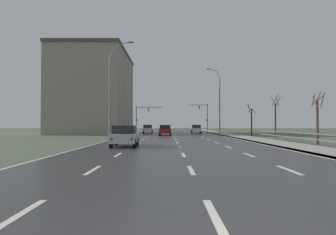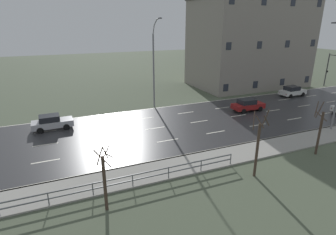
{
  "view_description": "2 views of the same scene",
  "coord_description": "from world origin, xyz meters",
  "px_view_note": "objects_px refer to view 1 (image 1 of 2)",
  "views": [
    {
      "loc": [
        -0.83,
        -3.46,
        1.65
      ],
      "look_at": [
        -0.69,
        45.85,
        2.76
      ],
      "focal_mm": 32.53,
      "sensor_mm": 36.0,
      "label": 1
    },
    {
      "loc": [
        25.81,
        19.66,
        10.75
      ],
      "look_at": [
        0.0,
        30.52,
        1.04
      ],
      "focal_mm": 29.39,
      "sensor_mm": 36.0,
      "label": 2
    }
  ],
  "objects_px": {
    "car_distant": "(195,129)",
    "car_near_left": "(147,129)",
    "traffic_signal_left": "(141,114)",
    "street_lamp_midground": "(218,102)",
    "street_lamp_left_bank": "(110,91)",
    "traffic_signal_right": "(204,114)",
    "brick_building": "(94,93)",
    "car_near_right": "(164,130)",
    "car_far_right": "(124,136)"
  },
  "relations": [
    {
      "from": "car_distant",
      "to": "car_near_left",
      "type": "relative_size",
      "value": 1.0
    },
    {
      "from": "car_distant",
      "to": "traffic_signal_left",
      "type": "bearing_deg",
      "value": 137.19
    },
    {
      "from": "car_distant",
      "to": "car_near_left",
      "type": "bearing_deg",
      "value": -178.79
    },
    {
      "from": "street_lamp_midground",
      "to": "traffic_signal_left",
      "type": "bearing_deg",
      "value": 128.01
    },
    {
      "from": "street_lamp_left_bank",
      "to": "traffic_signal_left",
      "type": "relative_size",
      "value": 1.88
    },
    {
      "from": "car_distant",
      "to": "car_near_left",
      "type": "xyz_separation_m",
      "value": [
        -9.01,
        0.18,
        0.0
      ]
    },
    {
      "from": "traffic_signal_right",
      "to": "brick_building",
      "type": "height_order",
      "value": "brick_building"
    },
    {
      "from": "car_near_left",
      "to": "street_lamp_left_bank",
      "type": "bearing_deg",
      "value": -99.1
    },
    {
      "from": "car_distant",
      "to": "brick_building",
      "type": "height_order",
      "value": "brick_building"
    },
    {
      "from": "street_lamp_midground",
      "to": "car_distant",
      "type": "bearing_deg",
      "value": 113.72
    },
    {
      "from": "street_lamp_left_bank",
      "to": "traffic_signal_left",
      "type": "xyz_separation_m",
      "value": [
        0.72,
        32.41,
        -1.65
      ]
    },
    {
      "from": "street_lamp_left_bank",
      "to": "traffic_signal_left",
      "type": "distance_m",
      "value": 32.46
    },
    {
      "from": "traffic_signal_left",
      "to": "car_distant",
      "type": "bearing_deg",
      "value": -45.14
    },
    {
      "from": "traffic_signal_left",
      "to": "car_near_right",
      "type": "bearing_deg",
      "value": -76.07
    },
    {
      "from": "traffic_signal_right",
      "to": "traffic_signal_left",
      "type": "height_order",
      "value": "traffic_signal_right"
    },
    {
      "from": "street_lamp_left_bank",
      "to": "traffic_signal_left",
      "type": "bearing_deg",
      "value": 88.74
    },
    {
      "from": "car_near_left",
      "to": "car_near_right",
      "type": "bearing_deg",
      "value": -74.67
    },
    {
      "from": "street_lamp_midground",
      "to": "car_far_right",
      "type": "distance_m",
      "value": 29.76
    },
    {
      "from": "car_distant",
      "to": "brick_building",
      "type": "xyz_separation_m",
      "value": [
        -18.59,
        -1.13,
        6.56
      ]
    },
    {
      "from": "traffic_signal_right",
      "to": "car_near_right",
      "type": "height_order",
      "value": "traffic_signal_right"
    },
    {
      "from": "traffic_signal_left",
      "to": "car_near_left",
      "type": "xyz_separation_m",
      "value": [
        2.1,
        -10.99,
        -3.05
      ]
    },
    {
      "from": "street_lamp_midground",
      "to": "traffic_signal_left",
      "type": "distance_m",
      "value": 23.06
    },
    {
      "from": "street_lamp_midground",
      "to": "brick_building",
      "type": "bearing_deg",
      "value": 164.9
    },
    {
      "from": "traffic_signal_right",
      "to": "car_near_right",
      "type": "xyz_separation_m",
      "value": [
        -8.46,
        -21.69,
        -3.18
      ]
    },
    {
      "from": "street_lamp_midground",
      "to": "car_distant",
      "type": "distance_m",
      "value": 8.85
    },
    {
      "from": "car_near_right",
      "to": "car_far_right",
      "type": "xyz_separation_m",
      "value": [
        -2.77,
        -23.18,
        0.0
      ]
    },
    {
      "from": "street_lamp_midground",
      "to": "car_near_left",
      "type": "xyz_separation_m",
      "value": [
        -12.07,
        7.15,
        -4.51
      ]
    },
    {
      "from": "traffic_signal_left",
      "to": "car_near_left",
      "type": "relative_size",
      "value": 1.45
    },
    {
      "from": "traffic_signal_right",
      "to": "car_far_right",
      "type": "height_order",
      "value": "traffic_signal_right"
    },
    {
      "from": "brick_building",
      "to": "traffic_signal_left",
      "type": "bearing_deg",
      "value": 58.66
    },
    {
      "from": "traffic_signal_left",
      "to": "car_distant",
      "type": "xyz_separation_m",
      "value": [
        11.11,
        -11.16,
        -3.05
      ]
    },
    {
      "from": "traffic_signal_right",
      "to": "car_near_left",
      "type": "bearing_deg",
      "value": -138.01
    },
    {
      "from": "traffic_signal_right",
      "to": "car_near_right",
      "type": "distance_m",
      "value": 23.5
    },
    {
      "from": "street_lamp_midground",
      "to": "car_near_right",
      "type": "relative_size",
      "value": 2.61
    },
    {
      "from": "car_far_right",
      "to": "brick_building",
      "type": "height_order",
      "value": "brick_building"
    },
    {
      "from": "brick_building",
      "to": "street_lamp_left_bank",
      "type": "bearing_deg",
      "value": -71.41
    },
    {
      "from": "traffic_signal_right",
      "to": "traffic_signal_left",
      "type": "xyz_separation_m",
      "value": [
        -13.93,
        0.34,
        -0.13
      ]
    },
    {
      "from": "traffic_signal_left",
      "to": "car_far_right",
      "type": "relative_size",
      "value": 1.45
    },
    {
      "from": "car_distant",
      "to": "car_near_right",
      "type": "bearing_deg",
      "value": -115.1
    },
    {
      "from": "traffic_signal_right",
      "to": "brick_building",
      "type": "bearing_deg",
      "value": -150.84
    },
    {
      "from": "traffic_signal_right",
      "to": "car_distant",
      "type": "xyz_separation_m",
      "value": [
        -2.82,
        -10.82,
        -3.18
      ]
    },
    {
      "from": "street_lamp_left_bank",
      "to": "brick_building",
      "type": "relative_size",
      "value": 0.58
    },
    {
      "from": "traffic_signal_left",
      "to": "car_distant",
      "type": "distance_m",
      "value": 16.04
    },
    {
      "from": "street_lamp_left_bank",
      "to": "traffic_signal_right",
      "type": "xyz_separation_m",
      "value": [
        14.64,
        32.07,
        -1.51
      ]
    },
    {
      "from": "street_lamp_left_bank",
      "to": "car_distant",
      "type": "relative_size",
      "value": 2.71
    },
    {
      "from": "car_near_right",
      "to": "car_far_right",
      "type": "height_order",
      "value": "same"
    },
    {
      "from": "street_lamp_left_bank",
      "to": "car_far_right",
      "type": "bearing_deg",
      "value": -75.09
    },
    {
      "from": "street_lamp_left_bank",
      "to": "brick_building",
      "type": "height_order",
      "value": "brick_building"
    },
    {
      "from": "car_distant",
      "to": "car_near_left",
      "type": "distance_m",
      "value": 9.01
    },
    {
      "from": "street_lamp_left_bank",
      "to": "car_near_left",
      "type": "height_order",
      "value": "street_lamp_left_bank"
    }
  ]
}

